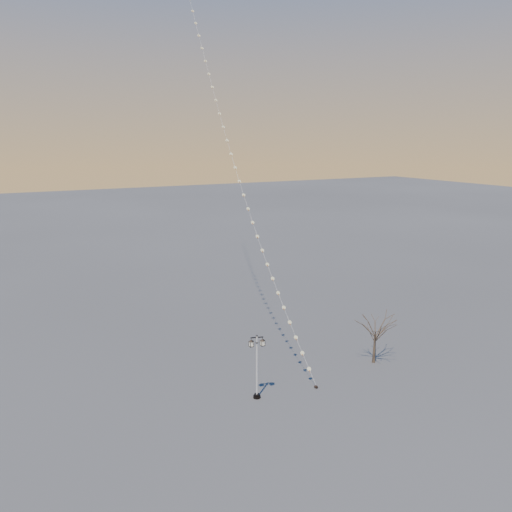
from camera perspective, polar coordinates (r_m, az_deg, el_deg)
ground at (r=32.64m, az=4.04°, el=-16.65°), size 300.00×300.00×0.00m
street_lamp at (r=31.65m, az=0.11°, el=-12.64°), size 1.09×0.59×4.40m
bare_tree at (r=37.34m, az=14.01°, el=-8.41°), size 2.35×2.35×3.89m
kite_train at (r=44.69m, az=-3.03°, el=16.03°), size 3.14×32.97×36.93m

